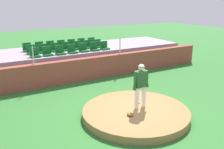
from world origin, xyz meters
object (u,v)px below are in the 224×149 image
object	(u,v)px
stadium_chair_10	(66,48)
stadium_chair_14	(27,49)
stadium_chair_17	(62,46)
stadium_chair_19	(82,44)
stadium_chair_5	(94,48)
stadium_chair_11	(78,47)
stadium_chair_13	(98,45)
stadium_chair_6	(104,47)
baseball	(139,102)
stadium_chair_15	(40,47)
fielding_glove	(130,114)
stadium_chair_7	(31,51)
stadium_chair_4	(83,49)
stadium_chair_2	(60,52)
stadium_chair_8	(43,50)
stadium_chair_0	(35,54)
stadium_chair_18	(72,45)
stadium_chair_16	(51,46)
pitcher	(141,82)
stadium_chair_3	(72,50)
stadium_chair_1	(47,53)
stadium_chair_20	(92,43)
stadium_chair_9	(56,49)

from	to	relation	value
stadium_chair_10	stadium_chair_14	distance (m)	2.27
stadium_chair_17	stadium_chair_19	world-z (taller)	same
stadium_chair_5	stadium_chair_11	xyz separation A→B (m)	(-0.70, 0.90, 0.00)
stadium_chair_5	stadium_chair_13	bearing A→B (deg)	-127.68
stadium_chair_6	stadium_chair_5	bearing A→B (deg)	2.06
baseball	stadium_chair_14	bearing A→B (deg)	108.63
stadium_chair_10	stadium_chair_15	world-z (taller)	same
fielding_glove	stadium_chair_7	size ratio (longest dim) A/B	0.60
stadium_chair_4	stadium_chair_17	xyz separation A→B (m)	(-0.73, 1.75, 0.00)
stadium_chair_2	stadium_chair_8	size ratio (longest dim) A/B	1.00
stadium_chair_6	stadium_chair_13	world-z (taller)	same
stadium_chair_8	stadium_chair_15	xyz separation A→B (m)	(0.02, 0.91, 0.00)
stadium_chair_0	stadium_chair_8	bearing A→B (deg)	-127.75
stadium_chair_14	stadium_chair_18	world-z (taller)	same
stadium_chair_0	stadium_chair_16	world-z (taller)	same
stadium_chair_14	stadium_chair_17	world-z (taller)	same
stadium_chair_11	stadium_chair_18	xyz separation A→B (m)	(-0.04, 0.89, 0.00)
stadium_chair_14	stadium_chair_19	xyz separation A→B (m)	(3.52, 0.03, 0.00)
baseball	stadium_chair_15	bearing A→B (deg)	103.42
pitcher	stadium_chair_4	xyz separation A→B (m)	(0.49, 6.31, 0.16)
stadium_chair_13	stadium_chair_15	xyz separation A→B (m)	(-3.49, 0.95, 0.00)
pitcher	stadium_chair_7	distance (m)	7.57
stadium_chair_7	stadium_chair_13	xyz separation A→B (m)	(4.19, -0.05, 0.00)
stadium_chair_13	stadium_chair_16	world-z (taller)	same
stadium_chair_3	stadium_chair_5	size ratio (longest dim) A/B	1.00
stadium_chair_3	stadium_chair_5	world-z (taller)	same
stadium_chair_11	stadium_chair_14	world-z (taller)	same
stadium_chair_1	stadium_chair_15	world-z (taller)	same
stadium_chair_14	stadium_chair_17	bearing A→B (deg)	-179.99
stadium_chair_13	stadium_chair_6	bearing A→B (deg)	91.16
stadium_chair_3	stadium_chair_10	distance (m)	0.94
stadium_chair_4	stadium_chair_20	world-z (taller)	same
stadium_chair_9	stadium_chair_17	bearing A→B (deg)	-127.92
baseball	stadium_chair_10	distance (m)	6.94
pitcher	stadium_chair_14	bearing A→B (deg)	104.03
stadium_chair_0	stadium_chair_17	xyz separation A→B (m)	(2.10, 1.78, 0.00)
pitcher	stadium_chair_4	size ratio (longest dim) A/B	3.47
stadium_chair_7	stadium_chair_16	distance (m)	1.63
fielding_glove	stadium_chair_16	xyz separation A→B (m)	(-0.23, 8.45, 1.11)
stadium_chair_1	stadium_chair_16	bearing A→B (deg)	-111.93
stadium_chair_0	stadium_chair_19	bearing A→B (deg)	-152.69
stadium_chair_15	stadium_chair_17	bearing A→B (deg)	178.10
stadium_chair_7	stadium_chair_16	size ratio (longest dim) A/B	1.00
stadium_chair_5	stadium_chair_8	size ratio (longest dim) A/B	1.00
baseball	stadium_chair_19	bearing A→B (deg)	83.19
baseball	stadium_chair_3	world-z (taller)	stadium_chair_3
stadium_chair_4	stadium_chair_9	distance (m)	1.67
stadium_chair_2	stadium_chair_5	bearing A→B (deg)	-179.66
stadium_chair_18	stadium_chair_7	bearing A→B (deg)	17.15
stadium_chair_3	stadium_chair_16	world-z (taller)	same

